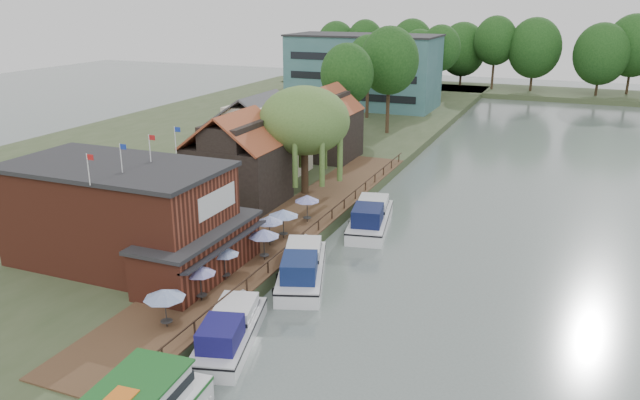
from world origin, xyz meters
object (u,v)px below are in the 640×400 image
at_px(cottage_b, 259,135).
at_px(willow, 305,141).
at_px(cottage_c, 326,123).
at_px(cruiser_0, 229,326).
at_px(pub, 142,217).
at_px(cottage_a, 237,158).
at_px(umbrella_1, 201,283).
at_px(umbrella_4, 270,230).
at_px(hotel_block, 363,71).
at_px(umbrella_5, 283,224).
at_px(umbrella_3, 264,245).
at_px(cruiser_2, 370,214).
at_px(umbrella_0, 166,308).
at_px(umbrella_6, 307,208).
at_px(umbrella_2, 225,263).
at_px(cruiser_1, 302,264).

relative_size(cottage_b, willow, 0.92).
bearing_deg(cottage_c, cottage_b, -113.96).
relative_size(cottage_b, cruiser_0, 1.01).
relative_size(pub, cottage_a, 2.33).
bearing_deg(cottage_b, pub, -80.91).
height_order(umbrella_1, umbrella_4, same).
bearing_deg(cruiser_0, hotel_block, 87.85).
distance_m(cottage_c, cruiser_0, 40.94).
xyz_separation_m(pub, umbrella_5, (6.82, 8.36, -2.36)).
distance_m(umbrella_3, cruiser_2, 12.68).
height_order(hotel_block, cottage_c, hotel_block).
distance_m(hotel_block, cottage_c, 37.90).
relative_size(cottage_a, umbrella_0, 3.56).
xyz_separation_m(pub, cruiser_0, (10.04, -5.48, -3.51)).
height_order(umbrella_0, cruiser_0, umbrella_0).
bearing_deg(umbrella_4, pub, -134.35).
bearing_deg(cottage_a, cruiser_0, -61.68).
xyz_separation_m(hotel_block, cruiser_0, (18.04, -76.48, -6.01)).
relative_size(umbrella_6, cruiser_2, 0.22).
bearing_deg(cottage_b, umbrella_4, -60.28).
distance_m(cottage_b, cottage_c, 9.85).
relative_size(umbrella_5, umbrella_6, 1.03).
distance_m(cottage_c, umbrella_4, 28.28).
distance_m(cottage_b, cruiser_2, 18.47).
relative_size(cruiser_0, cruiser_2, 0.89).
height_order(cottage_b, umbrella_2, cottage_b).
bearing_deg(hotel_block, cruiser_2, -70.47).
bearing_deg(umbrella_4, umbrella_3, -70.94).
relative_size(umbrella_1, cruiser_1, 0.23).
height_order(umbrella_0, cruiser_2, umbrella_0).
height_order(cottage_a, umbrella_4, cottage_a).
bearing_deg(umbrella_4, cottage_c, 103.33).
height_order(cruiser_1, cruiser_2, cruiser_2).
xyz_separation_m(umbrella_4, umbrella_6, (0.55, 5.87, 0.00)).
xyz_separation_m(cottage_b, cruiser_1, (14.35, -21.01, -3.98)).
bearing_deg(umbrella_0, willow, 96.78).
height_order(willow, umbrella_6, willow).
bearing_deg(umbrella_4, cruiser_0, -73.65).
bearing_deg(umbrella_6, cruiser_2, 36.65).
height_order(pub, cottage_c, cottage_c).
height_order(cottage_c, umbrella_2, cottage_c).
relative_size(cottage_a, umbrella_5, 3.52).
distance_m(cottage_c, umbrella_1, 37.96).
height_order(umbrella_6, cruiser_0, umbrella_6).
bearing_deg(umbrella_4, cruiser_1, -34.35).
distance_m(umbrella_5, cruiser_2, 8.93).
xyz_separation_m(cottage_b, willow, (7.50, -5.00, 0.96)).
bearing_deg(pub, cottage_c, 90.00).
height_order(cottage_b, cruiser_0, cottage_b).
xyz_separation_m(willow, umbrella_5, (3.32, -11.64, -3.93)).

